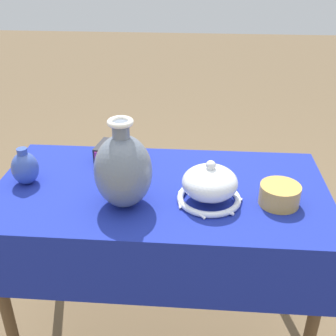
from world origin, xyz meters
TOP-DOWN VIEW (x-y plane):
  - ground_plane at (0.00, 0.00)m, footprint 14.00×14.00m
  - display_table at (0.00, -0.02)m, footprint 1.23×0.65m
  - vase_tall_bulbous at (-0.11, -0.12)m, footprint 0.19×0.19m
  - vase_dome_bell at (0.18, -0.08)m, footprint 0.23×0.24m
  - mosaic_tile_box at (-0.20, 0.19)m, footprint 0.17×0.15m
  - pot_squat_ochre at (0.42, -0.08)m, footprint 0.14×0.14m
  - jar_round_cobalt at (-0.50, -0.01)m, footprint 0.10×0.10m

SIDE VIEW (x-z plane):
  - ground_plane at x=0.00m, z-range 0.00..0.00m
  - display_table at x=0.00m, z-range 0.30..1.09m
  - mosaic_tile_box at x=-0.20m, z-range 0.79..0.86m
  - pot_squat_ochre at x=0.42m, z-range 0.79..0.86m
  - vase_dome_bell at x=0.18m, z-range 0.77..0.93m
  - jar_round_cobalt at x=-0.50m, z-range 0.78..0.92m
  - vase_tall_bulbous at x=-0.11m, z-range 0.76..1.08m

